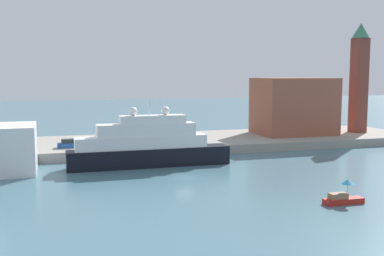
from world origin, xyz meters
TOP-DOWN VIEW (x-y plane):
  - ground at (0.00, 0.00)m, footprint 400.00×400.00m
  - quay_dock at (0.00, 26.84)m, footprint 110.00×21.69m
  - large_yacht at (-3.47, 9.16)m, footprint 25.07×3.52m
  - small_motorboat at (13.05, -17.79)m, footprint 4.63×1.49m
  - harbor_building at (31.34, 27.11)m, footprint 15.52×11.29m
  - bell_tower at (46.05, 25.75)m, footprint 3.72×3.72m
  - parked_car at (-14.53, 21.35)m, footprint 4.52×1.60m
  - person_figure at (-10.87, 23.93)m, footprint 0.36×0.36m
  - mooring_bollard at (-3.98, 16.92)m, footprint 0.54×0.54m

SIDE VIEW (x-z plane):
  - ground at x=0.00m, z-range 0.00..0.00m
  - quay_dock at x=0.00m, z-range 0.00..1.61m
  - small_motorboat at x=13.05m, z-range -0.51..2.22m
  - mooring_bollard at x=-3.98m, z-range 1.61..2.33m
  - parked_car at x=-14.53m, z-range 1.51..3.01m
  - person_figure at x=-10.87m, z-range 1.55..3.12m
  - large_yacht at x=-3.47m, z-range -2.03..8.47m
  - harbor_building at x=31.34m, z-range 1.61..13.35m
  - bell_tower at x=46.05m, z-range 2.48..25.80m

